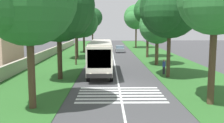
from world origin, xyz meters
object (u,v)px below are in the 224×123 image
at_px(roadside_tree_left_2, 83,24).
at_px(roadside_tree_right_0, 213,0).
at_px(trailing_car_1, 120,49).
at_px(roadside_tree_left_3, 92,18).
at_px(trailing_car_2, 103,47).
at_px(coach_bus, 101,56).
at_px(roadside_tree_left_4, 57,8).
at_px(roadside_tree_right_3, 168,10).
at_px(roadside_tree_right_1, 147,12).
at_px(utility_pole, 76,36).
at_px(trailing_car_0, 105,53).
at_px(roadside_tree_right_4, 136,18).
at_px(roadside_tree_right_2, 156,27).
at_px(roadside_tree_left_1, 75,20).
at_px(pedestrian, 164,67).

height_order(roadside_tree_left_2, roadside_tree_right_0, roadside_tree_right_0).
height_order(trailing_car_1, roadside_tree_left_3, roadside_tree_left_3).
distance_m(trailing_car_2, roadside_tree_right_0, 44.12).
bearing_deg(coach_bus, roadside_tree_left_4, 121.44).
height_order(roadside_tree_left_3, roadside_tree_right_3, roadside_tree_left_3).
height_order(roadside_tree_right_0, roadside_tree_right_1, roadside_tree_right_1).
distance_m(roadside_tree_right_3, utility_pole, 14.49).
distance_m(trailing_car_0, roadside_tree_left_3, 41.10).
distance_m(roadside_tree_left_3, utility_pole, 49.92).
xyz_separation_m(roadside_tree_left_2, roadside_tree_left_4, (-28.06, -0.06, 1.28)).
bearing_deg(roadside_tree_right_4, roadside_tree_right_2, 179.55).
distance_m(roadside_tree_left_1, roadside_tree_left_4, 17.81).
bearing_deg(roadside_tree_left_1, roadside_tree_right_3, -145.32).
bearing_deg(coach_bus, trailing_car_1, -7.38).
bearing_deg(roadside_tree_right_0, roadside_tree_left_1, 24.96).
bearing_deg(roadside_tree_left_2, roadside_tree_right_1, -127.34).
xyz_separation_m(trailing_car_0, roadside_tree_left_2, (8.50, 4.62, 5.33)).
relative_size(trailing_car_1, roadside_tree_left_4, 0.39).
xyz_separation_m(roadside_tree_right_0, roadside_tree_right_1, (27.93, 0.13, 0.87)).
height_order(trailing_car_1, utility_pole, utility_pole).
height_order(coach_bus, roadside_tree_left_3, roadside_tree_left_3).
relative_size(roadside_tree_left_2, pedestrian, 5.40).
distance_m(roadside_tree_right_0, roadside_tree_right_2, 18.91).
xyz_separation_m(roadside_tree_left_2, roadside_tree_left_3, (31.62, 0.08, 2.28)).
xyz_separation_m(coach_bus, roadside_tree_left_2, (25.45, 4.33, 3.85)).
height_order(trailing_car_1, roadside_tree_left_2, roadside_tree_left_2).
xyz_separation_m(roadside_tree_left_3, roadside_tree_right_4, (-20.16, -12.22, -0.57)).
bearing_deg(coach_bus, roadside_tree_right_0, -146.15).
bearing_deg(roadside_tree_left_3, trailing_car_1, -165.96).
xyz_separation_m(roadside_tree_right_2, utility_pole, (0.13, 11.30, -1.27)).
xyz_separation_m(roadside_tree_left_1, roadside_tree_left_3, (41.89, -0.27, 1.70)).
bearing_deg(roadside_tree_left_1, coach_bus, -162.88).
height_order(roadside_tree_left_3, roadside_tree_right_1, roadside_tree_left_3).
height_order(roadside_tree_left_4, roadside_tree_right_1, roadside_tree_left_4).
bearing_deg(coach_bus, roadside_tree_left_2, 9.64).
relative_size(trailing_car_1, roadside_tree_left_1, 0.43).
bearing_deg(pedestrian, roadside_tree_right_2, -3.21).
bearing_deg(roadside_tree_right_1, roadside_tree_left_1, 95.17).
bearing_deg(roadside_tree_right_1, roadside_tree_right_0, -179.73).
bearing_deg(roadside_tree_right_1, pedestrian, 178.21).
distance_m(trailing_car_1, utility_pole, 20.26).
distance_m(roadside_tree_left_4, roadside_tree_right_3, 11.39).
relative_size(roadside_tree_left_4, roadside_tree_right_1, 1.05).
xyz_separation_m(trailing_car_1, trailing_car_2, (5.27, 3.58, 0.00)).
relative_size(roadside_tree_right_3, utility_pole, 1.32).
height_order(roadside_tree_right_0, roadside_tree_right_3, roadside_tree_right_3).
bearing_deg(roadside_tree_right_2, utility_pole, 89.32).
height_order(utility_pole, pedestrian, utility_pole).
bearing_deg(trailing_car_2, trailing_car_1, -145.80).
bearing_deg(pedestrian, roadside_tree_left_3, 11.39).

